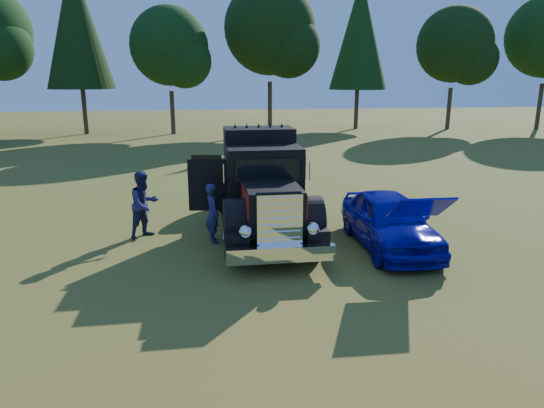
{
  "coord_description": "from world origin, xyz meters",
  "views": [
    {
      "loc": [
        -1.74,
        -10.87,
        4.44
      ],
      "look_at": [
        0.09,
        1.77,
        1.1
      ],
      "focal_mm": 32.0,
      "sensor_mm": 36.0,
      "label": 1
    }
  ],
  "objects": [
    {
      "name": "diamond_t_truck",
      "position": [
        -0.06,
        2.68,
        1.28
      ],
      "size": [
        3.38,
        7.16,
        3.0
      ],
      "color": "black",
      "rests_on": "ground"
    },
    {
      "name": "spectator_far",
      "position": [
        -3.43,
        2.79,
        0.96
      ],
      "size": [
        1.17,
        1.17,
        1.91
      ],
      "primitive_type": "imported",
      "rotation": [
        0.0,
        0.0,
        0.77
      ],
      "color": "navy",
      "rests_on": "ground"
    },
    {
      "name": "spectator_near",
      "position": [
        -1.52,
        2.05,
        0.83
      ],
      "size": [
        0.53,
        0.68,
        1.66
      ],
      "primitive_type": "imported",
      "rotation": [
        0.0,
        0.0,
        1.8
      ],
      "color": "#1B2A40",
      "rests_on": "ground"
    },
    {
      "name": "hotrod_coupe",
      "position": [
        3.14,
        0.94,
        0.75
      ],
      "size": [
        1.84,
        4.38,
        1.89
      ],
      "color": "#071EA1",
      "rests_on": "ground"
    },
    {
      "name": "treeline",
      "position": [
        -3.87,
        27.73,
        7.63
      ],
      "size": [
        72.1,
        24.65,
        13.84
      ],
      "color": "#2D2116",
      "rests_on": "ground"
    },
    {
      "name": "ground",
      "position": [
        0.0,
        0.0,
        0.0
      ],
      "size": [
        120.0,
        120.0,
        0.0
      ],
      "primitive_type": "plane",
      "color": "#425619",
      "rests_on": "ground"
    }
  ]
}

